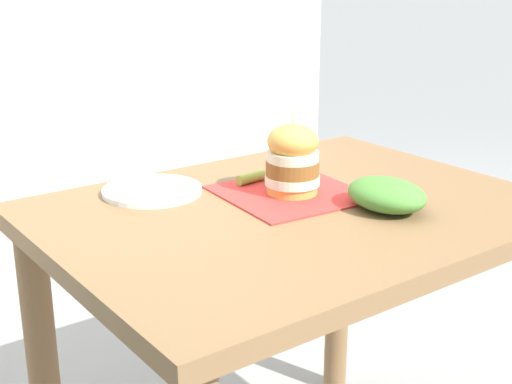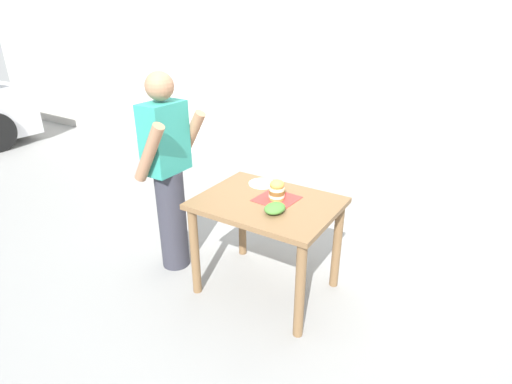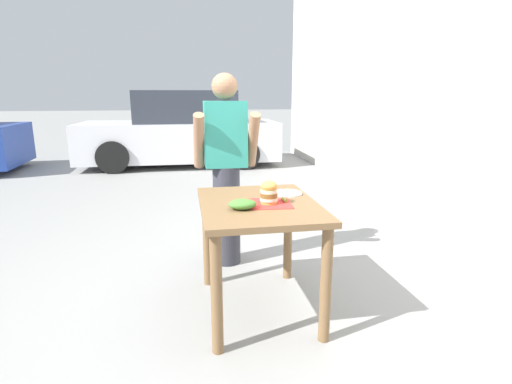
{
  "view_description": "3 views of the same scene",
  "coord_description": "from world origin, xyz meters",
  "px_view_note": "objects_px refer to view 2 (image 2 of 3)",
  "views": [
    {
      "loc": [
        -1.09,
        0.91,
        1.29
      ],
      "look_at": [
        0.0,
        0.1,
        0.85
      ],
      "focal_mm": 50.0,
      "sensor_mm": 36.0,
      "label": 1
    },
    {
      "loc": [
        -2.32,
        -1.35,
        2.08
      ],
      "look_at": [
        0.0,
        0.1,
        0.85
      ],
      "focal_mm": 28.0,
      "sensor_mm": 36.0,
      "label": 2
    },
    {
      "loc": [
        -0.48,
        -2.58,
        1.51
      ],
      "look_at": [
        0.0,
        0.1,
        0.85
      ],
      "focal_mm": 28.0,
      "sensor_mm": 36.0,
      "label": 3
    }
  ],
  "objects_px": {
    "sandwich": "(277,190)",
    "side_salad": "(275,208)",
    "parked_car_mid_block": "(173,68)",
    "diner_across_table": "(168,173)",
    "patio_table": "(267,218)",
    "pickle_spear": "(281,191)",
    "side_plate_with_forks": "(262,183)"
  },
  "relations": [
    {
      "from": "side_plate_with_forks",
      "to": "parked_car_mid_block",
      "type": "bearing_deg",
      "value": 47.76
    },
    {
      "from": "sandwich",
      "to": "patio_table",
      "type": "bearing_deg",
      "value": 144.1
    },
    {
      "from": "side_salad",
      "to": "diner_across_table",
      "type": "xyz_separation_m",
      "value": [
        0.0,
        1.0,
        0.06
      ]
    },
    {
      "from": "sandwich",
      "to": "diner_across_table",
      "type": "xyz_separation_m",
      "value": [
        -0.19,
        0.91,
        0.01
      ]
    },
    {
      "from": "sandwich",
      "to": "parked_car_mid_block",
      "type": "xyz_separation_m",
      "value": [
        5.76,
        6.38,
        -0.16
      ]
    },
    {
      "from": "pickle_spear",
      "to": "side_plate_with_forks",
      "type": "height_order",
      "value": "pickle_spear"
    },
    {
      "from": "parked_car_mid_block",
      "to": "diner_across_table",
      "type": "bearing_deg",
      "value": -137.43
    },
    {
      "from": "patio_table",
      "to": "diner_across_table",
      "type": "relative_size",
      "value": 0.61
    },
    {
      "from": "patio_table",
      "to": "pickle_spear",
      "type": "xyz_separation_m",
      "value": [
        0.18,
        -0.02,
        0.16
      ]
    },
    {
      "from": "sandwich",
      "to": "side_salad",
      "type": "bearing_deg",
      "value": -154.01
    },
    {
      "from": "sandwich",
      "to": "side_plate_with_forks",
      "type": "bearing_deg",
      "value": 51.85
    },
    {
      "from": "pickle_spear",
      "to": "side_plate_with_forks",
      "type": "distance_m",
      "value": 0.23
    },
    {
      "from": "sandwich",
      "to": "side_salad",
      "type": "height_order",
      "value": "sandwich"
    },
    {
      "from": "patio_table",
      "to": "parked_car_mid_block",
      "type": "bearing_deg",
      "value": 47.41
    },
    {
      "from": "sandwich",
      "to": "parked_car_mid_block",
      "type": "height_order",
      "value": "parked_car_mid_block"
    },
    {
      "from": "parked_car_mid_block",
      "to": "patio_table",
      "type": "bearing_deg",
      "value": -132.59
    },
    {
      "from": "sandwich",
      "to": "pickle_spear",
      "type": "relative_size",
      "value": 2.65
    },
    {
      "from": "sandwich",
      "to": "diner_across_table",
      "type": "relative_size",
      "value": 0.11
    },
    {
      "from": "patio_table",
      "to": "side_plate_with_forks",
      "type": "distance_m",
      "value": 0.36
    },
    {
      "from": "sandwich",
      "to": "diner_across_table",
      "type": "height_order",
      "value": "diner_across_table"
    },
    {
      "from": "patio_table",
      "to": "pickle_spear",
      "type": "distance_m",
      "value": 0.24
    },
    {
      "from": "side_plate_with_forks",
      "to": "side_salad",
      "type": "bearing_deg",
      "value": -138.67
    },
    {
      "from": "sandwich",
      "to": "side_salad",
      "type": "xyz_separation_m",
      "value": [
        -0.19,
        -0.09,
        -0.05
      ]
    },
    {
      "from": "pickle_spear",
      "to": "diner_across_table",
      "type": "distance_m",
      "value": 0.94
    },
    {
      "from": "diner_across_table",
      "to": "parked_car_mid_block",
      "type": "height_order",
      "value": "diner_across_table"
    },
    {
      "from": "side_salad",
      "to": "parked_car_mid_block",
      "type": "bearing_deg",
      "value": 47.39
    },
    {
      "from": "side_plate_with_forks",
      "to": "sandwich",
      "type": "bearing_deg",
      "value": -128.15
    },
    {
      "from": "pickle_spear",
      "to": "side_plate_with_forks",
      "type": "relative_size",
      "value": 0.33
    },
    {
      "from": "pickle_spear",
      "to": "diner_across_table",
      "type": "relative_size",
      "value": 0.04
    },
    {
      "from": "side_salad",
      "to": "parked_car_mid_block",
      "type": "height_order",
      "value": "parked_car_mid_block"
    },
    {
      "from": "side_plate_with_forks",
      "to": "diner_across_table",
      "type": "xyz_separation_m",
      "value": [
        -0.38,
        0.67,
        0.08
      ]
    },
    {
      "from": "side_plate_with_forks",
      "to": "parked_car_mid_block",
      "type": "distance_m",
      "value": 8.29
    }
  ]
}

